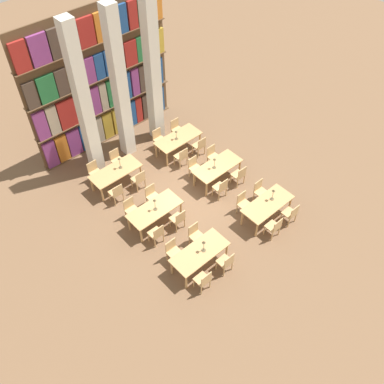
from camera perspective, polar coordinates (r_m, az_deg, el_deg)
name	(u,v)px	position (r m, az deg, el deg)	size (l,w,h in m)	color
ground_plane	(188,201)	(15.45, -0.57, -1.16)	(40.00, 40.00, 0.00)	brown
bookshelf_bank	(101,82)	(16.84, -12.04, 14.12)	(6.04, 0.35, 5.50)	brown
pillar_left	(83,104)	(15.14, -14.28, 11.31)	(0.45, 0.45, 6.00)	beige
pillar_center	(120,87)	(15.71, -9.64, 13.62)	(0.45, 0.45, 6.00)	beige
pillar_right	(153,72)	(16.39, -5.27, 15.66)	(0.45, 0.45, 6.00)	beige
reading_table_0	(200,253)	(13.28, 1.04, -8.16)	(1.88, 0.83, 0.72)	tan
chair_0	(203,280)	(12.96, 1.54, -11.65)	(0.42, 0.40, 0.88)	tan
chair_1	(173,251)	(13.54, -2.53, -7.85)	(0.42, 0.40, 0.88)	tan
chair_2	(226,262)	(13.33, 4.57, -9.29)	(0.42, 0.40, 0.88)	tan
chair_3	(196,235)	(13.89, 0.48, -5.71)	(0.42, 0.40, 0.88)	tan
desk_lamp_0	(204,244)	(12.99, 1.58, -6.99)	(0.14, 0.14, 0.47)	brown
reading_table_1	(267,205)	(14.70, 10.03, -1.72)	(1.88, 0.83, 0.72)	tan
chair_4	(274,227)	(14.34, 10.91, -4.58)	(0.42, 0.40, 0.88)	tan
chair_5	(243,203)	(14.86, 6.86, -1.44)	(0.42, 0.40, 0.88)	tan
chair_6	(291,213)	(14.83, 13.06, -2.79)	(0.42, 0.40, 0.88)	tan
chair_7	(260,191)	(15.32, 9.07, 0.18)	(0.42, 0.40, 0.88)	tan
desk_lamp_1	(273,193)	(14.56, 10.77, -0.11)	(0.14, 0.14, 0.47)	brown
reading_table_2	(155,210)	(14.37, -4.99, -2.45)	(1.88, 0.83, 0.72)	tan
chair_8	(157,234)	(13.97, -4.73, -5.54)	(0.42, 0.40, 0.88)	tan
chair_9	(131,209)	(14.72, -8.13, -2.25)	(0.42, 0.40, 0.88)	tan
chair_10	(178,219)	(14.30, -1.84, -3.59)	(0.42, 0.40, 0.88)	tan
chair_11	(152,196)	(15.04, -5.31, -0.48)	(0.42, 0.40, 0.88)	tan
desk_lamp_2	(155,203)	(14.04, -4.98, -1.42)	(0.14, 0.14, 0.50)	brown
reading_table_3	(217,167)	(15.75, 3.42, 3.29)	(1.88, 0.83, 0.72)	tan
chair_12	(221,187)	(15.27, 3.87, 0.62)	(0.42, 0.40, 0.88)	tan
chair_13	(195,167)	(15.97, 0.35, 3.36)	(0.42, 0.40, 0.88)	tan
chair_14	(239,175)	(15.77, 6.32, 2.28)	(0.42, 0.40, 0.88)	tan
chair_15	(213,156)	(16.45, 2.80, 4.88)	(0.42, 0.40, 0.88)	tan
desk_lamp_3	(214,161)	(15.40, 3.02, 4.09)	(0.14, 0.14, 0.46)	brown
reading_table_4	(116,172)	(15.78, -10.14, 2.59)	(1.88, 0.83, 0.72)	tan
chair_16	(116,192)	(15.31, -10.04, -0.06)	(0.42, 0.40, 0.88)	tan
chair_17	(95,172)	(16.20, -12.85, 2.67)	(0.42, 0.40, 0.88)	tan
chair_18	(139,179)	(15.64, -7.10, 1.71)	(0.42, 0.40, 0.88)	tan
chair_19	(117,159)	(16.52, -10.02, 4.30)	(0.42, 0.40, 0.88)	tan
desk_lamp_4	(119,161)	(15.59, -9.66, 4.11)	(0.14, 0.14, 0.49)	brown
reading_table_5	(178,139)	(16.90, -1.86, 7.03)	(1.88, 0.83, 0.72)	tan
chair_20	(182,156)	(16.40, -1.39, 4.77)	(0.42, 0.40, 0.88)	tan
chair_21	(159,139)	(17.23, -4.46, 7.12)	(0.42, 0.40, 0.88)	tan
chair_22	(200,146)	(16.86, 1.04, 6.21)	(0.42, 0.40, 0.88)	tan
chair_23	(177,129)	(17.67, -2.07, 8.45)	(0.42, 0.40, 0.88)	tan
desk_lamp_5	(176,133)	(16.62, -2.12, 7.81)	(0.14, 0.14, 0.41)	brown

